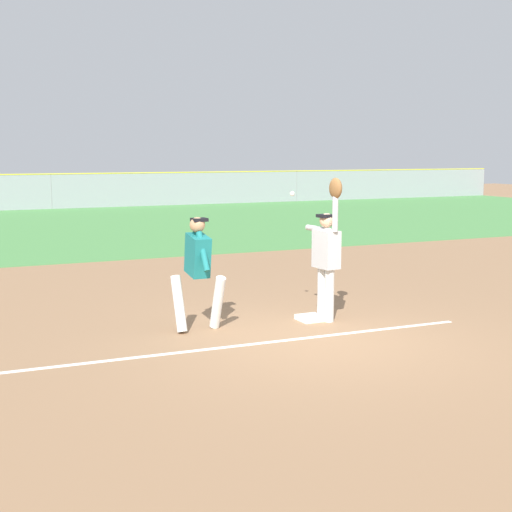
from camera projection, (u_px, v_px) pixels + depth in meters
The scene contains 10 objects.
ground_plane at pixel (316, 339), 10.27m from camera, with size 77.03×77.03×0.00m, color #936D4C.
outfield_grass at pixel (87, 226), 25.78m from camera, with size 51.66×17.16×0.01m, color #4C8C47.
chalk_foul_line at pixel (64, 366), 8.99m from camera, with size 12.00×0.10×0.01m, color white.
first_base at pixel (310, 318), 11.41m from camera, with size 0.38×0.38×0.08m, color white.
fielder at pixel (327, 251), 11.24m from camera, with size 0.31×0.90×2.28m.
runner at pixel (198, 265), 10.62m from camera, with size 0.72×0.84×1.72m.
baseball at pixel (292, 194), 11.26m from camera, with size 0.07×0.07×0.07m, color white.
outfield_fence at pixel (51, 191), 33.41m from camera, with size 51.74×0.08×1.67m.
parked_car_white at pixel (76, 191), 36.94m from camera, with size 4.44×2.20×1.25m.
parked_car_black at pixel (189, 189), 38.84m from camera, with size 4.56×2.43×1.25m.
Camera 1 is at (-4.86, -8.77, 2.67)m, focal length 50.08 mm.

